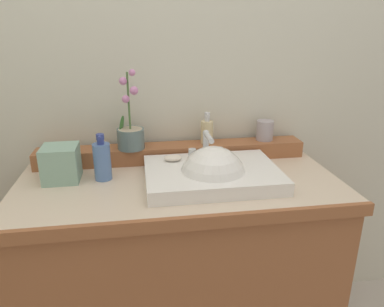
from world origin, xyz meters
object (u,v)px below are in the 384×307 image
Objects in this scene: potted_plant at (130,133)px; soap_dispenser at (207,131)px; soap_bar at (173,158)px; tissue_box at (61,163)px; tumbler_cup at (265,130)px; lotion_bottle at (102,160)px; sink_basin at (212,177)px.

potted_plant is 0.33m from soap_dispenser.
potted_plant is 2.40× the size of soap_dispenser.
potted_plant reaches higher than soap_dispenser.
soap_bar is 0.23m from soap_dispenser.
potted_plant is 2.45× the size of tissue_box.
tumbler_cup is (0.59, 0.03, -0.02)m from potted_plant.
tissue_box reaches higher than soap_bar.
soap_bar is 0.80× the size of tumbler_cup.
lotion_bottle reaches higher than tissue_box.
lotion_bottle is 0.15m from tissue_box.
lotion_bottle is 1.34× the size of tissue_box.
lotion_bottle is (-0.27, -0.02, 0.01)m from soap_bar.
potted_plant reaches higher than lotion_bottle.
tumbler_cup is 0.87m from tissue_box.
potted_plant is at bearing 141.71° from sink_basin.
soap_bar is 0.52× the size of tissue_box.
tissue_box is (-0.59, -0.15, -0.06)m from soap_dispenser.
tissue_box is (-0.85, -0.16, -0.05)m from tumbler_cup.
soap_dispenser is at bearing 83.72° from sink_basin.
sink_basin is 0.42m from lotion_bottle.
tissue_box is (-0.56, 0.10, 0.05)m from sink_basin.
lotion_bottle is (-0.70, -0.18, -0.04)m from tumbler_cup.
soap_bar is at bearing -38.11° from potted_plant.
tumbler_cup reaches higher than tissue_box.
soap_bar is 0.27m from lotion_bottle.
lotion_bottle is at bearing -165.91° from tumbler_cup.
soap_bar is at bearing -159.92° from tumbler_cup.
soap_dispenser is 1.56× the size of tumbler_cup.
lotion_bottle reaches higher than tumbler_cup.
soap_dispenser is at bearing 14.78° from tissue_box.
potted_plant is (-0.16, 0.13, 0.07)m from soap_bar.
tumbler_cup is (0.26, 0.01, -0.01)m from soap_dispenser.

